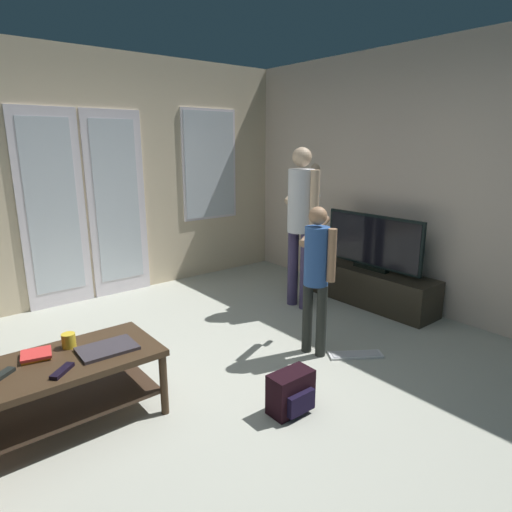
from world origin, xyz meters
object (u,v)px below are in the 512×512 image
at_px(coffee_table, 66,377).
at_px(tv_stand, 370,286).
at_px(backpack, 291,393).
at_px(tv_remote_black, 1,376).
at_px(loose_keyboard, 356,355).
at_px(book_stack, 36,355).
at_px(person_child, 317,267).
at_px(laptop_closed, 107,349).
at_px(cup_near_edge, 69,341).
at_px(person_adult, 301,214).
at_px(dvd_remote_slim, 62,371).
at_px(flat_screen_tv, 373,242).

height_order(coffee_table, tv_stand, coffee_table).
bearing_deg(backpack, tv_remote_black, 153.47).
relative_size(backpack, loose_keyboard, 0.69).
bearing_deg(book_stack, coffee_table, -45.07).
height_order(person_child, backpack, person_child).
xyz_separation_m(person_child, loose_keyboard, (0.22, -0.26, -0.73)).
relative_size(backpack, tv_remote_black, 1.76).
xyz_separation_m(backpack, laptop_closed, (-0.92, 0.70, 0.33)).
bearing_deg(cup_near_edge, person_adult, 10.29).
bearing_deg(person_child, laptop_closed, 172.31).
bearing_deg(dvd_remote_slim, flat_screen_tv, -36.01).
relative_size(dvd_remote_slim, book_stack, 0.85).
distance_m(tv_stand, backpack, 2.22).
height_order(cup_near_edge, tv_remote_black, cup_near_edge).
xyz_separation_m(backpack, book_stack, (-1.29, 0.88, 0.33)).
bearing_deg(laptop_closed, coffee_table, 170.82).
bearing_deg(tv_remote_black, backpack, -65.36).
xyz_separation_m(coffee_table, tv_stand, (3.19, 0.16, -0.14)).
height_order(person_child, laptop_closed, person_child).
relative_size(loose_keyboard, laptop_closed, 1.28).
xyz_separation_m(dvd_remote_slim, book_stack, (-0.07, 0.29, 0.01)).
xyz_separation_m(tv_stand, person_child, (-1.31, -0.43, 0.55)).
bearing_deg(backpack, coffee_table, 147.13).
height_order(tv_stand, dvd_remote_slim, dvd_remote_slim).
distance_m(flat_screen_tv, person_child, 1.38).
bearing_deg(flat_screen_tv, loose_keyboard, -147.53).
height_order(loose_keyboard, cup_near_edge, cup_near_edge).
xyz_separation_m(loose_keyboard, book_stack, (-2.23, 0.66, 0.46)).
height_order(coffee_table, laptop_closed, laptop_closed).
height_order(tv_remote_black, dvd_remote_slim, same).
xyz_separation_m(coffee_table, flat_screen_tv, (3.19, 0.16, 0.36)).
bearing_deg(backpack, dvd_remote_slim, 154.12).
height_order(loose_keyboard, tv_remote_black, tv_remote_black).
xyz_separation_m(cup_near_edge, tv_remote_black, (-0.41, -0.15, -0.03)).
height_order(coffee_table, person_adult, person_adult).
bearing_deg(flat_screen_tv, book_stack, -179.36).
bearing_deg(flat_screen_tv, dvd_remote_slim, -174.31).
bearing_deg(book_stack, person_adult, 9.88).
relative_size(laptop_closed, dvd_remote_slim, 2.01).
height_order(person_adult, dvd_remote_slim, person_adult).
distance_m(cup_near_edge, book_stack, 0.20).
relative_size(laptop_closed, book_stack, 1.71).
bearing_deg(laptop_closed, tv_stand, 5.75).
relative_size(flat_screen_tv, laptop_closed, 3.41).
height_order(flat_screen_tv, tv_remote_black, flat_screen_tv).
distance_m(coffee_table, tv_remote_black, 0.36).
bearing_deg(coffee_table, person_adult, 13.08).
bearing_deg(tv_remote_black, tv_stand, -36.18).
bearing_deg(flat_screen_tv, person_child, -161.78).
bearing_deg(book_stack, person_child, -11.11).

